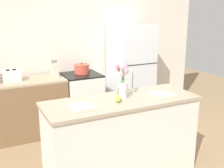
# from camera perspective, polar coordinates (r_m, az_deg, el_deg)

# --- Properties ---
(back_wall) EXTENTS (5.20, 0.08, 2.70)m
(back_wall) POSITION_cam_1_polar(r_m,az_deg,el_deg) (4.93, -9.14, 7.88)
(back_wall) COLOR silver
(back_wall) RESTS_ON ground_plane
(kitchen_island) EXTENTS (1.80, 0.66, 0.95)m
(kitchen_island) POSITION_cam_1_polar(r_m,az_deg,el_deg) (3.38, 1.91, -10.81)
(kitchen_island) COLOR silver
(kitchen_island) RESTS_ON ground_plane
(back_counter) EXTENTS (1.68, 0.60, 0.91)m
(back_counter) POSITION_cam_1_polar(r_m,az_deg,el_deg) (4.55, -20.00, -5.13)
(back_counter) COLOR brown
(back_counter) RESTS_ON ground_plane
(stove_range) EXTENTS (0.60, 0.61, 0.91)m
(stove_range) POSITION_cam_1_polar(r_m,az_deg,el_deg) (4.79, -6.10, -3.27)
(stove_range) COLOR silver
(stove_range) RESTS_ON ground_plane
(refrigerator) EXTENTS (0.68, 0.67, 1.68)m
(refrigerator) POSITION_cam_1_polar(r_m,az_deg,el_deg) (5.07, 3.88, 2.38)
(refrigerator) COLOR silver
(refrigerator) RESTS_ON ground_plane
(flower_vase) EXTENTS (0.17, 0.18, 0.42)m
(flower_vase) POSITION_cam_1_polar(r_m,az_deg,el_deg) (3.21, 2.21, -0.12)
(flower_vase) COLOR silver
(flower_vase) RESTS_ON kitchen_island
(pear_figurine) EXTENTS (0.07, 0.07, 0.12)m
(pear_figurine) POSITION_cam_1_polar(r_m,az_deg,el_deg) (3.08, 1.28, -2.96)
(pear_figurine) COLOR #9EBC47
(pear_figurine) RESTS_ON kitchen_island
(plate_setting_left) EXTENTS (0.30, 0.30, 0.02)m
(plate_setting_left) POSITION_cam_1_polar(r_m,az_deg,el_deg) (2.95, -6.14, -4.60)
(plate_setting_left) COLOR beige
(plate_setting_left) RESTS_ON kitchen_island
(plate_setting_right) EXTENTS (0.30, 0.30, 0.02)m
(plate_setting_right) POSITION_cam_1_polar(r_m,az_deg,el_deg) (3.41, 9.94, -2.02)
(plate_setting_right) COLOR beige
(plate_setting_right) RESTS_ON kitchen_island
(toaster) EXTENTS (0.28, 0.18, 0.17)m
(toaster) POSITION_cam_1_polar(r_m,az_deg,el_deg) (4.42, -19.74, 1.62)
(toaster) COLOR silver
(toaster) RESTS_ON back_counter
(cooking_pot) EXTENTS (0.25, 0.25, 0.18)m
(cooking_pot) POSITION_cam_1_polar(r_m,az_deg,el_deg) (4.71, -6.14, 3.10)
(cooking_pot) COLOR #CC4C38
(cooking_pot) RESTS_ON stove_range
(knife_block) EXTENTS (0.10, 0.14, 0.27)m
(knife_block) POSITION_cam_1_polar(r_m,az_deg,el_deg) (4.50, -11.59, 2.78)
(knife_block) COLOR beige
(knife_block) RESTS_ON back_counter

